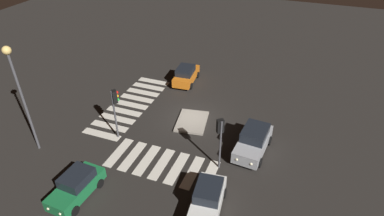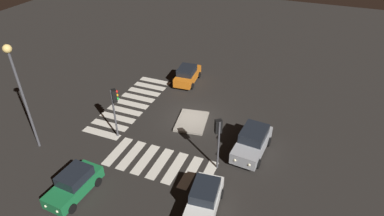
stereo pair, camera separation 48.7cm
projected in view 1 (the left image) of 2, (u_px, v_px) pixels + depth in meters
The scene contains 11 objects.
ground_plane at pixel (192, 118), 27.20m from camera, with size 80.00×80.00×0.00m, color black.
traffic_island at pixel (192, 121), 26.63m from camera, with size 3.48×2.83×0.18m.
car_orange at pixel (186, 75), 31.93m from camera, with size 4.04×2.09×1.71m.
car_white at pixel (208, 199), 18.90m from camera, with size 3.98×2.12×1.68m.
car_green at pixel (76, 186), 19.76m from camera, with size 3.88×1.96×1.66m.
car_silver at pixel (253, 141), 23.21m from camera, with size 4.43×2.31×1.87m.
traffic_light_north at pixel (220, 132), 20.81m from camera, with size 0.53×0.54×3.85m.
traffic_light_east at pixel (115, 103), 23.40m from camera, with size 0.54×0.54×4.10m.
street_lamp at pixel (18, 83), 21.00m from camera, with size 0.56×0.56×8.02m.
crosswalk_near at pixel (131, 105), 28.92m from camera, with size 9.90×3.20×0.02m.
crosswalk_side at pixel (162, 164), 22.53m from camera, with size 3.20×7.60×0.02m.
Camera 1 is at (20.83, 7.87, 15.65)m, focal length 30.34 mm.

